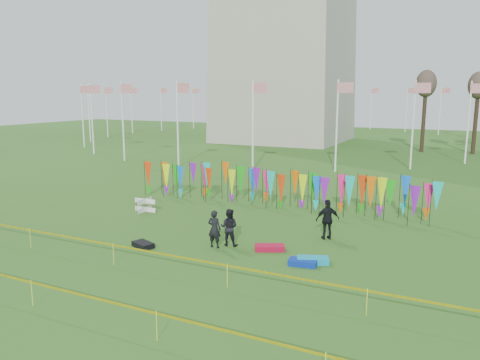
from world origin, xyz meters
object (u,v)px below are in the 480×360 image
at_px(kite_bag_teal, 313,260).
at_px(person_left, 214,229).
at_px(box_kite, 145,205).
at_px(person_right, 328,219).
at_px(kite_bag_red, 270,248).
at_px(kite_bag_black, 143,245).
at_px(kite_bag_blue, 303,262).
at_px(person_mid, 229,227).

bearing_deg(kite_bag_teal, person_left, -179.70).
height_order(box_kite, kite_bag_teal, box_kite).
height_order(box_kite, person_right, person_right).
distance_m(person_right, kite_bag_red, 3.37).
bearing_deg(kite_bag_red, kite_bag_black, -158.14).
relative_size(person_right, kite_bag_red, 1.48).
xyz_separation_m(box_kite, kite_bag_blue, (11.07, -4.20, -0.28)).
xyz_separation_m(kite_bag_blue, kite_bag_red, (-1.91, 1.10, 0.00)).
bearing_deg(person_left, kite_bag_teal, 177.74).
height_order(person_right, kite_bag_teal, person_right).
height_order(kite_bag_red, kite_bag_teal, kite_bag_teal).
distance_m(box_kite, kite_bag_blue, 11.84).
height_order(kite_bag_blue, kite_bag_red, kite_bag_red).
height_order(kite_bag_blue, kite_bag_teal, kite_bag_teal).
bearing_deg(box_kite, person_left, -29.34).
xyz_separation_m(person_mid, person_right, (3.76, 2.88, 0.11)).
bearing_deg(box_kite, person_mid, -24.37).
bearing_deg(kite_bag_black, kite_bag_blue, 8.08).
relative_size(person_left, kite_bag_teal, 1.35).
bearing_deg(kite_bag_red, person_right, 55.88).
xyz_separation_m(kite_bag_blue, kite_bag_black, (-7.20, -1.02, -0.00)).
relative_size(kite_bag_red, kite_bag_teal, 1.02).
bearing_deg(kite_bag_red, person_left, -163.52).
relative_size(person_mid, kite_bag_black, 1.68).
distance_m(person_left, kite_bag_red, 2.60).
bearing_deg(person_right, kite_bag_blue, 57.63).
bearing_deg(person_mid, kite_bag_black, 19.39).
xyz_separation_m(person_mid, kite_bag_black, (-3.36, -1.94, -0.74)).
relative_size(box_kite, kite_bag_teal, 0.63).
distance_m(box_kite, kite_bag_black, 6.51).
relative_size(box_kite, kite_bag_red, 0.61).
distance_m(box_kite, person_left, 7.78).
height_order(box_kite, person_mid, person_mid).
bearing_deg(kite_bag_blue, kite_bag_black, -171.92).
xyz_separation_m(box_kite, kite_bag_teal, (11.35, -3.78, -0.28)).
height_order(box_kite, kite_bag_blue, box_kite).
bearing_deg(person_mid, kite_bag_blue, 155.86).
distance_m(person_mid, kite_bag_teal, 4.21).
distance_m(person_left, kite_bag_black, 3.31).
relative_size(person_left, kite_bag_blue, 1.52).
xyz_separation_m(person_left, kite_bag_blue, (4.30, -0.39, -0.74)).
bearing_deg(kite_bag_black, person_left, 26.02).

